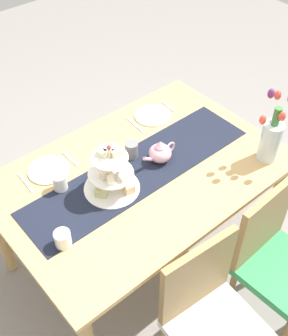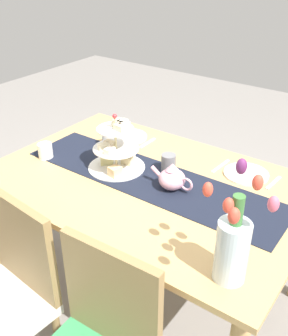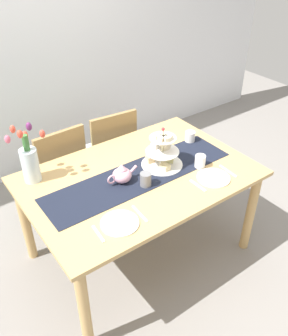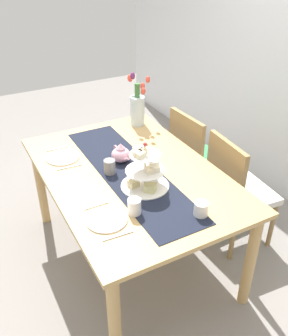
# 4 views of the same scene
# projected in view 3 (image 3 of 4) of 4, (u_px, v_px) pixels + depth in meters

# --- Properties ---
(ground_plane) EXTENTS (8.00, 8.00, 0.00)m
(ground_plane) POSITION_uv_depth(u_px,v_px,m) (140.00, 250.00, 2.99)
(ground_plane) COLOR gray
(room_wall_rear) EXTENTS (6.00, 0.08, 2.60)m
(room_wall_rear) POSITION_uv_depth(u_px,v_px,m) (35.00, 43.00, 3.35)
(room_wall_rear) COLOR silver
(room_wall_rear) RESTS_ON ground_plane
(dining_table) EXTENTS (1.59, 1.07, 0.76)m
(dining_table) POSITION_uv_depth(u_px,v_px,m) (139.00, 186.00, 2.62)
(dining_table) COLOR tan
(dining_table) RESTS_ON ground_plane
(chair_left) EXTENTS (0.44, 0.44, 0.91)m
(chair_left) POSITION_uv_depth(u_px,v_px,m) (58.00, 169.00, 3.07)
(chair_left) COLOR olive
(chair_left) RESTS_ON ground_plane
(chair_right) EXTENTS (0.46, 0.46, 0.91)m
(chair_right) POSITION_uv_depth(u_px,v_px,m) (110.00, 151.00, 3.32)
(chair_right) COLOR olive
(chair_right) RESTS_ON ground_plane
(table_runner) EXTENTS (1.40, 0.36, 0.00)m
(table_runner) POSITION_uv_depth(u_px,v_px,m) (140.00, 175.00, 2.55)
(table_runner) COLOR black
(table_runner) RESTS_ON dining_table
(tiered_cake_stand) EXTENTS (0.30, 0.30, 0.30)m
(tiered_cake_stand) POSITION_uv_depth(u_px,v_px,m) (162.00, 153.00, 2.60)
(tiered_cake_stand) COLOR beige
(tiered_cake_stand) RESTS_ON table_runner
(teapot) EXTENTS (0.24, 0.13, 0.14)m
(teapot) POSITION_uv_depth(u_px,v_px,m) (122.00, 175.00, 2.46)
(teapot) COLOR #E5A8BC
(teapot) RESTS_ON table_runner
(tulip_vase) EXTENTS (0.26, 0.20, 0.45)m
(tulip_vase) POSITION_uv_depth(u_px,v_px,m) (29.00, 161.00, 2.43)
(tulip_vase) COLOR silver
(tulip_vase) RESTS_ON dining_table
(cream_jug) EXTENTS (0.08, 0.08, 0.08)m
(cream_jug) POSITION_uv_depth(u_px,v_px,m) (190.00, 137.00, 2.92)
(cream_jug) COLOR white
(cream_jug) RESTS_ON dining_table
(dinner_plate_left) EXTENTS (0.23, 0.23, 0.01)m
(dinner_plate_left) POSITION_uv_depth(u_px,v_px,m) (120.00, 223.00, 2.15)
(dinner_plate_left) COLOR white
(dinner_plate_left) RESTS_ON dining_table
(fork_left) EXTENTS (0.03, 0.15, 0.01)m
(fork_left) POSITION_uv_depth(u_px,v_px,m) (98.00, 234.00, 2.08)
(fork_left) COLOR silver
(fork_left) RESTS_ON dining_table
(knife_left) EXTENTS (0.03, 0.17, 0.01)m
(knife_left) POSITION_uv_depth(u_px,v_px,m) (140.00, 214.00, 2.22)
(knife_left) COLOR silver
(knife_left) RESTS_ON dining_table
(dinner_plate_right) EXTENTS (0.23, 0.23, 0.01)m
(dinner_plate_right) POSITION_uv_depth(u_px,v_px,m) (213.00, 178.00, 2.52)
(dinner_plate_right) COLOR white
(dinner_plate_right) RESTS_ON dining_table
(fork_right) EXTENTS (0.02, 0.15, 0.01)m
(fork_right) POSITION_uv_depth(u_px,v_px,m) (198.00, 186.00, 2.45)
(fork_right) COLOR silver
(fork_right) RESTS_ON dining_table
(knife_right) EXTENTS (0.02, 0.17, 0.01)m
(knife_right) POSITION_uv_depth(u_px,v_px,m) (228.00, 171.00, 2.59)
(knife_right) COLOR silver
(knife_right) RESTS_ON dining_table
(mug_grey) EXTENTS (0.08, 0.08, 0.09)m
(mug_grey) POSITION_uv_depth(u_px,v_px,m) (146.00, 179.00, 2.43)
(mug_grey) COLOR slate
(mug_grey) RESTS_ON table_runner
(mug_white_text) EXTENTS (0.08, 0.08, 0.09)m
(mug_white_text) POSITION_uv_depth(u_px,v_px,m) (200.00, 161.00, 2.61)
(mug_white_text) COLOR white
(mug_white_text) RESTS_ON dining_table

